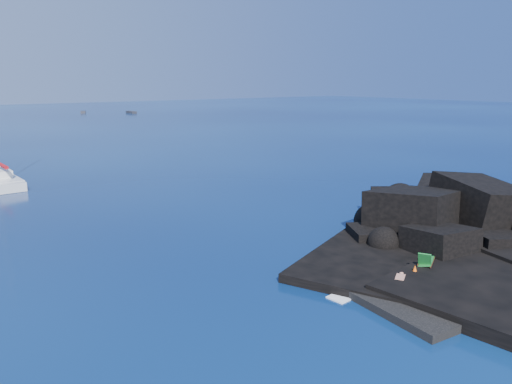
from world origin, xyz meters
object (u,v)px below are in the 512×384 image
sailboat (1,185)px  deck_chair (427,257)px  marker_cone (415,271)px  distant_boat_b (131,113)px  sunbather (400,279)px  distant_boat_a (83,113)px

sailboat → deck_chair: bearing=-73.3°
marker_cone → sailboat: bearing=106.8°
distant_boat_b → sunbather: bearing=-108.2°
sunbather → distant_boat_a: 135.01m
marker_cone → deck_chair: bearing=13.8°
sunbather → deck_chair: bearing=-21.8°
deck_chair → distant_boat_b: deck_chair is taller
deck_chair → distant_boat_b: size_ratio=0.36×
sailboat → deck_chair: 38.23m
sailboat → marker_cone: (11.01, -36.50, 0.63)m
sailboat → distant_boat_b: sailboat is taller
deck_chair → sunbather: deck_chair is taller
distant_boat_a → sunbather: bearing=-82.8°
sunbather → distant_boat_b: sunbather is taller
sunbather → distant_boat_a: bearing=47.0°
sunbather → distant_boat_b: size_ratio=0.46×
sailboat → marker_cone: 38.13m
distant_boat_a → distant_boat_b: (10.76, -8.82, 0.00)m
sailboat → distant_boat_b: (49.68, 86.47, 0.00)m
distant_boat_b → distant_boat_a: bearing=140.4°
sailboat → distant_boat_b: size_ratio=2.64×
sunbather → distant_boat_a: (29.06, 131.84, -0.55)m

